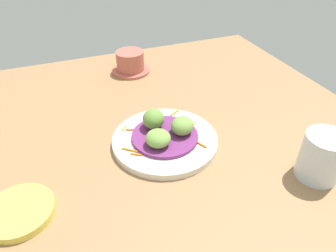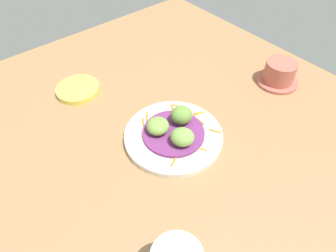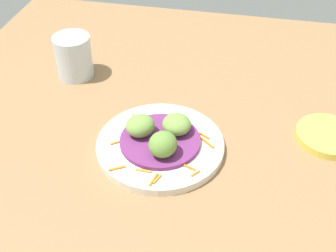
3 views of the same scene
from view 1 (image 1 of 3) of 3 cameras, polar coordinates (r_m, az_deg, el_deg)
name	(u,v)px [view 1 (image 1 of 3)]	position (r cm, az deg, el deg)	size (l,w,h in cm)	color
table_surface	(153,158)	(66.03, -2.74, -5.89)	(110.00, 110.00, 2.00)	#936D47
main_plate	(165,140)	(67.68, -0.57, -2.65)	(23.02, 23.02, 1.50)	silver
cabbage_bed	(165,136)	(66.97, -0.58, -1.89)	(14.49, 14.49, 0.80)	#702D6B
carrot_garnish	(155,129)	(69.51, -2.45, -0.49)	(18.43, 17.33, 0.40)	orange
guac_scoop_left	(182,126)	(66.25, 2.65, 0.07)	(5.27, 4.81, 3.78)	#759E47
guac_scoop_center	(153,119)	(67.80, -2.71, 1.33)	(5.11, 4.77, 4.37)	olive
guac_scoop_right	(159,139)	(62.87, -1.73, -2.45)	(5.21, 5.24, 3.36)	#759E47
side_plate_small	(19,212)	(59.74, -25.81, -14.09)	(11.72, 11.72, 1.47)	#E0CC4C
terracotta_bowl	(130,63)	(97.04, -6.98, 11.54)	(11.55, 11.55, 6.59)	#B75B4C
water_glass	(322,157)	(64.44, 26.55, -5.10)	(8.00, 8.00, 9.41)	silver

